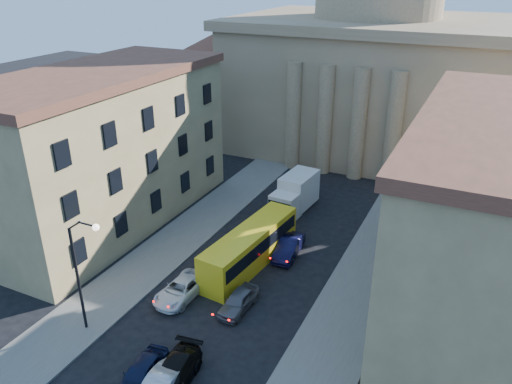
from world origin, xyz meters
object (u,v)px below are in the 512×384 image
Objects in this scene: city_bus at (250,246)px; box_truck at (295,194)px; street_lamp at (82,266)px; car_left_near at (141,373)px.

city_bus is 1.72× the size of box_truck.
street_lamp is at bearing -98.66° from box_truck.
street_lamp is 1.29× the size of box_truck.
car_left_near is 25.96m from box_truck.
city_bus is at bearing 83.91° from car_left_near.
street_lamp reaches higher than car_left_near.
car_left_near is at bearing -84.25° from box_truck.
car_left_near is at bearing -21.14° from street_lamp.
car_left_near is 0.38× the size of city_bus.
box_truck is at bearing 98.09° from city_bus.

